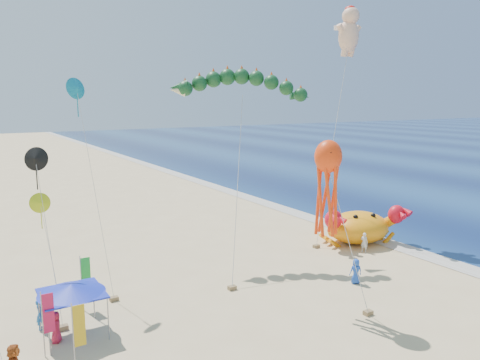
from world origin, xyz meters
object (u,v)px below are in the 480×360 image
dragon_kite (241,89)px  crab_inflatable (359,226)px  cherub_kite (349,31)px  octopus_kite (328,181)px  canopy_blue (72,289)px

dragon_kite → crab_inflatable: bearing=-17.9°
dragon_kite → cherub_kite: (11.15, 0.44, 5.01)m
octopus_kite → canopy_blue: size_ratio=2.93×
crab_inflatable → dragon_kite: size_ratio=0.53×
cherub_kite → octopus_kite: (-12.40, -11.50, -10.18)m
cherub_kite → canopy_blue: 30.32m
crab_inflatable → cherub_kite: size_ratio=0.37×
crab_inflatable → canopy_blue: (-23.76, -3.66, 1.03)m
octopus_kite → crab_inflatable: bearing=36.1°
dragon_kite → canopy_blue: (-14.12, -6.77, -10.13)m
crab_inflatable → cherub_kite: cherub_kite is taller
cherub_kite → canopy_blue: (-25.26, -7.21, -15.14)m
crab_inflatable → octopus_kite: bearing=-143.9°
octopus_kite → canopy_blue: bearing=161.6°
dragon_kite → cherub_kite: cherub_kite is taller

